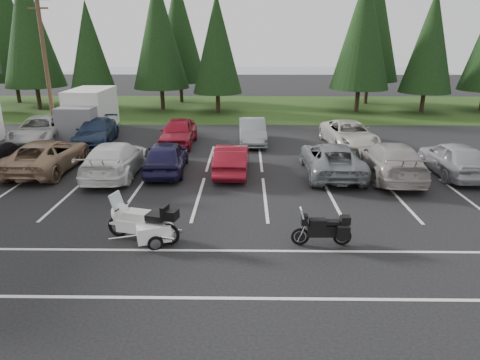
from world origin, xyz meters
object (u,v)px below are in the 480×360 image
(car_far_0, at_px, (41,130))
(cargo_trailer, at_px, (154,234))
(car_near_8, at_px, (454,158))
(car_near_5, at_px, (232,159))
(car_far_4, at_px, (349,134))
(adventure_motorcycle, at_px, (322,227))
(car_far_2, at_px, (178,132))
(box_truck, at_px, (87,113))
(car_near_3, at_px, (115,159))
(car_near_6, at_px, (332,159))
(car_near_4, at_px, (166,157))
(car_far_1, at_px, (96,132))
(car_far_3, at_px, (252,131))
(touring_motorcycle, at_px, (142,218))
(car_near_2, at_px, (48,155))
(utility_pole, at_px, (45,62))
(car_near_7, at_px, (390,160))

(car_far_0, distance_m, cargo_trailer, 16.67)
(car_near_8, bearing_deg, car_near_5, -0.08)
(car_far_4, height_order, adventure_motorcycle, car_far_4)
(car_far_2, height_order, adventure_motorcycle, car_far_2)
(box_truck, xyz_separation_m, car_near_3, (4.33, -8.56, -0.66))
(car_near_6, height_order, car_near_8, car_near_8)
(box_truck, distance_m, car_near_6, 16.66)
(car_near_3, xyz_separation_m, car_near_5, (5.44, 0.36, -0.08))
(car_near_4, height_order, adventure_motorcycle, car_near_4)
(car_far_1, distance_m, car_far_3, 9.46)
(car_far_1, distance_m, touring_motorcycle, 14.21)
(car_near_4, bearing_deg, adventure_motorcycle, 126.75)
(car_far_2, distance_m, cargo_trailer, 12.96)
(touring_motorcycle, bearing_deg, car_far_2, 109.52)
(car_near_2, bearing_deg, car_far_3, -148.93)
(utility_pole, distance_m, cargo_trailer, 18.37)
(utility_pole, distance_m, car_near_4, 12.13)
(car_near_5, distance_m, car_far_3, 6.18)
(cargo_trailer, xyz_separation_m, adventure_motorcycle, (5.23, 0.00, 0.29))
(car_near_8, bearing_deg, car_far_4, -55.84)
(car_near_5, height_order, car_near_6, car_near_6)
(utility_pole, distance_m, car_near_5, 14.63)
(box_truck, xyz_separation_m, car_far_0, (-2.18, -2.05, -0.67))
(utility_pole, height_order, cargo_trailer, utility_pole)
(car_near_5, relative_size, car_far_2, 0.92)
(car_near_4, distance_m, cargo_trailer, 7.58)
(car_near_8, height_order, touring_motorcycle, car_near_8)
(car_near_6, height_order, car_far_3, car_near_6)
(car_near_3, height_order, car_near_7, car_near_7)
(car_near_7, xyz_separation_m, touring_motorcycle, (-9.92, -6.69, -0.04))
(car_far_1, distance_m, cargo_trailer, 14.60)
(car_far_1, bearing_deg, utility_pole, 145.53)
(car_near_3, distance_m, car_near_7, 12.74)
(car_near_5, xyz_separation_m, car_near_8, (10.36, -0.10, 0.10))
(car_near_8, xyz_separation_m, adventure_motorcycle, (-7.35, -7.27, -0.17))
(car_far_3, height_order, cargo_trailer, car_far_3)
(car_near_2, relative_size, cargo_trailer, 3.69)
(car_near_4, height_order, touring_motorcycle, touring_motorcycle)
(touring_motorcycle, bearing_deg, box_truck, 131.04)
(car_near_7, bearing_deg, adventure_motorcycle, 60.79)
(car_near_4, distance_m, car_near_6, 7.82)
(car_near_5, relative_size, car_far_0, 0.76)
(car_far_4, bearing_deg, car_far_1, 173.03)
(box_truck, height_order, car_near_6, box_truck)
(car_near_8, bearing_deg, adventure_motorcycle, 45.16)
(car_near_8, distance_m, car_far_0, 23.17)
(car_near_4, xyz_separation_m, car_far_0, (-8.80, 6.02, 0.01))
(car_far_0, xyz_separation_m, touring_motorcycle, (9.34, -13.28, -0.00))
(car_near_6, relative_size, car_far_4, 1.02)
(car_near_5, height_order, adventure_motorcycle, car_near_5)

